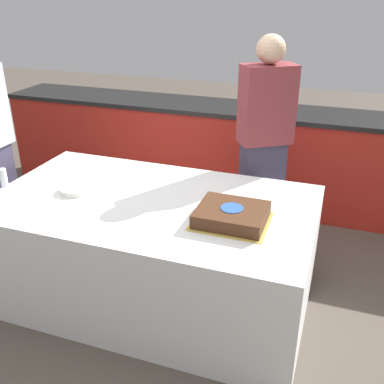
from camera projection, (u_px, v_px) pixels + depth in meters
ground_plane at (155, 293)px, 3.12m from camera, size 14.00×14.00×0.00m
back_counter at (222, 152)px, 4.34m from camera, size 4.40×0.58×0.92m
dining_table at (153, 249)px, 2.97m from camera, size 2.03×1.17×0.72m
cake at (232, 215)px, 2.55m from camera, size 0.43×0.38×0.09m
plate_stack at (75, 189)px, 2.92m from camera, size 0.20×0.20×0.04m
wine_glass at (4, 179)px, 2.82m from camera, size 0.06×0.06×0.18m
side_plate_near_cake at (234, 197)px, 2.85m from camera, size 0.18×0.18×0.00m
person_cutting_cake at (264, 148)px, 3.28m from camera, size 0.42×0.37×1.65m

